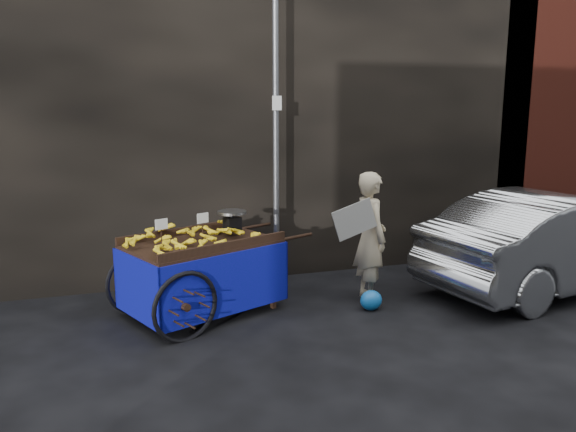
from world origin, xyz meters
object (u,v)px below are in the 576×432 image
object	(u,v)px
banana_cart	(198,250)
vendor	(370,237)
plastic_bag	(371,300)
parked_car	(558,241)

from	to	relation	value
banana_cart	vendor	size ratio (longest dim) A/B	1.55
banana_cart	vendor	world-z (taller)	vendor
vendor	plastic_bag	world-z (taller)	vendor
vendor	parked_car	size ratio (longest dim) A/B	0.41
banana_cart	vendor	xyz separation A→B (m)	(2.08, -0.13, 0.04)
parked_car	plastic_bag	bearing A→B (deg)	80.54
plastic_bag	parked_car	size ratio (longest dim) A/B	0.07
parked_car	banana_cart	bearing A→B (deg)	74.22
parked_car	vendor	bearing A→B (deg)	72.57
banana_cart	plastic_bag	world-z (taller)	banana_cart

